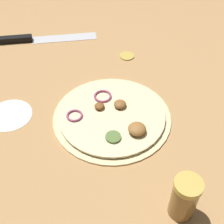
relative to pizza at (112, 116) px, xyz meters
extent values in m
plane|color=tan|center=(0.00, 0.00, -0.01)|extent=(3.00, 3.00, 0.00)
cylinder|color=beige|center=(0.00, 0.00, 0.00)|extent=(0.27, 0.27, 0.01)
cylinder|color=beige|center=(0.00, 0.00, 0.00)|extent=(0.24, 0.24, 0.00)
ellipsoid|color=#996633|center=(0.06, 0.04, 0.02)|extent=(0.04, 0.04, 0.02)
torus|color=#934266|center=(-0.01, -0.08, 0.01)|extent=(0.04, 0.04, 0.01)
cylinder|color=#567538|center=(0.07, -0.01, 0.01)|extent=(0.03, 0.03, 0.01)
torus|color=#934266|center=(-0.06, -0.01, 0.01)|extent=(0.04, 0.04, 0.01)
ellipsoid|color=brown|center=(-0.02, 0.02, 0.01)|extent=(0.03, 0.03, 0.01)
ellipsoid|color=brown|center=(-0.03, -0.02, 0.01)|extent=(0.02, 0.02, 0.01)
cube|color=silver|center=(-0.36, -0.06, -0.01)|extent=(0.06, 0.20, 0.00)
cube|color=black|center=(-0.37, -0.22, 0.00)|extent=(0.03, 0.12, 0.02)
cylinder|color=olive|center=(0.25, 0.06, 0.03)|extent=(0.05, 0.05, 0.08)
cylinder|color=gold|center=(0.25, 0.06, 0.08)|extent=(0.05, 0.05, 0.01)
cylinder|color=gold|center=(-0.22, 0.10, 0.00)|extent=(0.04, 0.04, 0.01)
cylinder|color=white|center=(-0.06, -0.23, -0.01)|extent=(0.10, 0.10, 0.00)
camera|label=1|loc=(0.48, -0.12, 0.52)|focal=50.00mm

